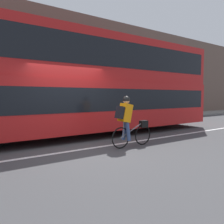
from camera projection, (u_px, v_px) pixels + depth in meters
The scene contains 7 objects.
ground_plane at pixel (79, 149), 6.43m from camera, with size 80.00×80.00×0.00m, color #424244.
road_center_line at pixel (81, 150), 6.34m from camera, with size 50.00×0.14×0.01m, color silver.
sidewalk_curb at pixel (31, 126), 11.01m from camera, with size 60.00×2.02×0.13m.
building_facade at pixel (24, 64), 11.74m from camera, with size 60.00×0.30×6.60m.
bus at pixel (94, 82), 8.77m from camera, with size 11.15×2.54×3.87m.
cyclist_on_bike at pixel (128, 120), 6.58m from camera, with size 1.51×0.32×1.56m.
trash_bin at pixel (113, 112), 13.66m from camera, with size 0.44×0.44×0.84m.
Camera 1 is at (-2.75, -5.78, 1.55)m, focal length 35.00 mm.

